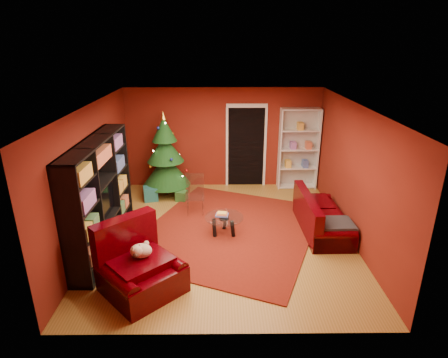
{
  "coord_description": "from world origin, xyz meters",
  "views": [
    {
      "loc": [
        -0.07,
        -6.74,
        3.74
      ],
      "look_at": [
        0.0,
        0.4,
        1.05
      ],
      "focal_mm": 30.0,
      "sensor_mm": 36.0,
      "label": 1
    }
  ],
  "objects_px": {
    "gift_box_teal": "(151,194)",
    "rug": "(229,230)",
    "white_bookshelf": "(298,149)",
    "sofa": "(323,213)",
    "armchair": "(141,266)",
    "acrylic_chair": "(195,197)",
    "gift_box_green": "(182,196)",
    "dog": "(141,251)",
    "coffee_table": "(224,225)",
    "media_unit": "(100,196)",
    "gift_box_red": "(184,189)",
    "christmas_tree": "(165,155)"
  },
  "relations": [
    {
      "from": "armchair",
      "to": "sofa",
      "type": "xyz_separation_m",
      "value": [
        3.32,
        1.95,
        -0.06
      ]
    },
    {
      "from": "armchair",
      "to": "coffee_table",
      "type": "xyz_separation_m",
      "value": [
        1.3,
        1.79,
        -0.25
      ]
    },
    {
      "from": "gift_box_green",
      "to": "coffee_table",
      "type": "bearing_deg",
      "value": -58.99
    },
    {
      "from": "gift_box_red",
      "to": "gift_box_teal",
      "type": "bearing_deg",
      "value": -152.42
    },
    {
      "from": "rug",
      "to": "dog",
      "type": "height_order",
      "value": "dog"
    },
    {
      "from": "rug",
      "to": "christmas_tree",
      "type": "relative_size",
      "value": 1.79
    },
    {
      "from": "media_unit",
      "to": "sofa",
      "type": "bearing_deg",
      "value": 8.56
    },
    {
      "from": "gift_box_green",
      "to": "gift_box_red",
      "type": "height_order",
      "value": "gift_box_green"
    },
    {
      "from": "gift_box_red",
      "to": "dog",
      "type": "relative_size",
      "value": 0.59
    },
    {
      "from": "gift_box_red",
      "to": "sofa",
      "type": "distance_m",
      "value": 3.65
    },
    {
      "from": "rug",
      "to": "armchair",
      "type": "distance_m",
      "value": 2.45
    },
    {
      "from": "rug",
      "to": "armchair",
      "type": "xyz_separation_m",
      "value": [
        -1.41,
        -1.96,
        0.45
      ]
    },
    {
      "from": "white_bookshelf",
      "to": "dog",
      "type": "xyz_separation_m",
      "value": [
        -3.25,
        -4.31,
        -0.37
      ]
    },
    {
      "from": "gift_box_teal",
      "to": "white_bookshelf",
      "type": "height_order",
      "value": "white_bookshelf"
    },
    {
      "from": "gift_box_red",
      "to": "coffee_table",
      "type": "xyz_separation_m",
      "value": [
        1.02,
        -2.16,
        0.09
      ]
    },
    {
      "from": "gift_box_teal",
      "to": "gift_box_red",
      "type": "bearing_deg",
      "value": 27.58
    },
    {
      "from": "rug",
      "to": "sofa",
      "type": "height_order",
      "value": "sofa"
    },
    {
      "from": "gift_box_green",
      "to": "media_unit",
      "type": "bearing_deg",
      "value": -120.36
    },
    {
      "from": "media_unit",
      "to": "christmas_tree",
      "type": "bearing_deg",
      "value": 72.89
    },
    {
      "from": "media_unit",
      "to": "white_bookshelf",
      "type": "bearing_deg",
      "value": 36.31
    },
    {
      "from": "dog",
      "to": "gift_box_green",
      "type": "bearing_deg",
      "value": 41.88
    },
    {
      "from": "white_bookshelf",
      "to": "gift_box_red",
      "type": "bearing_deg",
      "value": -172.53
    },
    {
      "from": "gift_box_teal",
      "to": "rug",
      "type": "bearing_deg",
      "value": -39.94
    },
    {
      "from": "dog",
      "to": "coffee_table",
      "type": "relative_size",
      "value": 0.51
    },
    {
      "from": "rug",
      "to": "sofa",
      "type": "relative_size",
      "value": 2.07
    },
    {
      "from": "gift_box_red",
      "to": "coffee_table",
      "type": "distance_m",
      "value": 2.39
    },
    {
      "from": "white_bookshelf",
      "to": "sofa",
      "type": "relative_size",
      "value": 1.17
    },
    {
      "from": "sofa",
      "to": "gift_box_teal",
      "type": "bearing_deg",
      "value": 66.13
    },
    {
      "from": "armchair",
      "to": "acrylic_chair",
      "type": "xyz_separation_m",
      "value": [
        0.65,
        2.78,
        -0.05
      ]
    },
    {
      "from": "christmas_tree",
      "to": "acrylic_chair",
      "type": "height_order",
      "value": "christmas_tree"
    },
    {
      "from": "white_bookshelf",
      "to": "acrylic_chair",
      "type": "relative_size",
      "value": 2.66
    },
    {
      "from": "gift_box_green",
      "to": "coffee_table",
      "type": "xyz_separation_m",
      "value": [
        1.03,
        -1.71,
        0.08
      ]
    },
    {
      "from": "media_unit",
      "to": "christmas_tree",
      "type": "distance_m",
      "value": 2.72
    },
    {
      "from": "dog",
      "to": "sofa",
      "type": "distance_m",
      "value": 3.82
    },
    {
      "from": "armchair",
      "to": "dog",
      "type": "xyz_separation_m",
      "value": [
        0.0,
        0.07,
        0.22
      ]
    },
    {
      "from": "sofa",
      "to": "media_unit",
      "type": "bearing_deg",
      "value": 96.64
    },
    {
      "from": "gift_box_green",
      "to": "acrylic_chair",
      "type": "height_order",
      "value": "acrylic_chair"
    },
    {
      "from": "white_bookshelf",
      "to": "coffee_table",
      "type": "relative_size",
      "value": 2.78
    },
    {
      "from": "gift_box_green",
      "to": "dog",
      "type": "xyz_separation_m",
      "value": [
        -0.27,
        -3.43,
        0.56
      ]
    },
    {
      "from": "rug",
      "to": "gift_box_red",
      "type": "bearing_deg",
      "value": 119.57
    },
    {
      "from": "christmas_tree",
      "to": "gift_box_red",
      "type": "bearing_deg",
      "value": -0.8
    },
    {
      "from": "sofa",
      "to": "rug",
      "type": "bearing_deg",
      "value": 88.6
    },
    {
      "from": "christmas_tree",
      "to": "sofa",
      "type": "relative_size",
      "value": 1.16
    },
    {
      "from": "christmas_tree",
      "to": "dog",
      "type": "bearing_deg",
      "value": -87.94
    },
    {
      "from": "gift_box_teal",
      "to": "gift_box_green",
      "type": "relative_size",
      "value": 1.33
    },
    {
      "from": "gift_box_red",
      "to": "acrylic_chair",
      "type": "xyz_separation_m",
      "value": [
        0.38,
        -1.17,
        0.29
      ]
    },
    {
      "from": "rug",
      "to": "dog",
      "type": "bearing_deg",
      "value": -126.63
    },
    {
      "from": "gift_box_green",
      "to": "coffee_table",
      "type": "relative_size",
      "value": 0.32
    },
    {
      "from": "gift_box_green",
      "to": "coffee_table",
      "type": "height_order",
      "value": "coffee_table"
    },
    {
      "from": "rug",
      "to": "gift_box_teal",
      "type": "height_order",
      "value": "gift_box_teal"
    }
  ]
}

